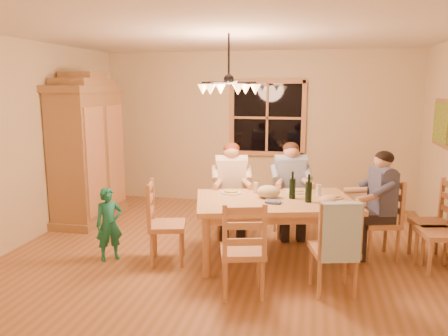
% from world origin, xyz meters
% --- Properties ---
extents(floor, '(5.50, 5.50, 0.00)m').
position_xyz_m(floor, '(0.00, 0.00, 0.00)').
color(floor, olive).
rests_on(floor, ground).
extents(ceiling, '(5.50, 5.00, 0.02)m').
position_xyz_m(ceiling, '(0.00, 0.00, 2.70)').
color(ceiling, white).
rests_on(ceiling, wall_back).
extents(wall_back, '(5.50, 0.02, 2.70)m').
position_xyz_m(wall_back, '(0.00, 2.50, 1.35)').
color(wall_back, beige).
rests_on(wall_back, floor).
extents(wall_left, '(0.02, 5.00, 2.70)m').
position_xyz_m(wall_left, '(-2.75, 0.00, 1.35)').
color(wall_left, beige).
rests_on(wall_left, floor).
extents(window, '(1.30, 0.06, 1.30)m').
position_xyz_m(window, '(0.20, 2.47, 1.55)').
color(window, black).
rests_on(window, wall_back).
extents(painting, '(0.06, 0.78, 0.64)m').
position_xyz_m(painting, '(2.71, 1.20, 1.60)').
color(painting, '#976B41').
rests_on(painting, wall_right).
extents(chandelier, '(0.77, 0.68, 0.71)m').
position_xyz_m(chandelier, '(-0.00, 0.00, 2.08)').
color(chandelier, black).
rests_on(chandelier, ceiling).
extents(armoire, '(0.66, 1.40, 2.30)m').
position_xyz_m(armoire, '(-2.42, 0.95, 1.06)').
color(armoire, '#976B41').
rests_on(armoire, floor).
extents(dining_table, '(2.08, 1.56, 0.76)m').
position_xyz_m(dining_table, '(0.59, -0.12, 0.66)').
color(dining_table, tan).
rests_on(dining_table, floor).
extents(chair_far_left, '(0.53, 0.52, 0.99)m').
position_xyz_m(chair_far_left, '(-0.08, 0.61, 0.30)').
color(chair_far_left, '#B47B4F').
rests_on(chair_far_left, floor).
extents(chair_far_right, '(0.53, 0.52, 0.99)m').
position_xyz_m(chair_far_right, '(0.72, 0.81, 0.30)').
color(chair_far_right, '#B47B4F').
rests_on(chair_far_right, floor).
extents(chair_near_left, '(0.53, 0.52, 0.99)m').
position_xyz_m(chair_near_left, '(0.36, -1.09, 0.30)').
color(chair_near_left, '#B47B4F').
rests_on(chair_near_left, floor).
extents(chair_near_right, '(0.53, 0.52, 0.99)m').
position_xyz_m(chair_near_right, '(1.26, -0.85, 0.30)').
color(chair_near_right, '#B47B4F').
rests_on(chair_near_right, floor).
extents(chair_end_left, '(0.52, 0.53, 0.99)m').
position_xyz_m(chair_end_left, '(-0.66, -0.45, 0.30)').
color(chair_end_left, '#B47B4F').
rests_on(chair_end_left, floor).
extents(chair_end_right, '(0.52, 0.53, 0.99)m').
position_xyz_m(chair_end_right, '(1.83, 0.20, 0.30)').
color(chair_end_right, '#B47B4F').
rests_on(chair_end_right, floor).
extents(adult_woman, '(0.47, 0.50, 0.87)m').
position_xyz_m(adult_woman, '(-0.08, 0.61, 0.84)').
color(adult_woman, beige).
rests_on(adult_woman, floor).
extents(adult_plaid_man, '(0.47, 0.50, 0.87)m').
position_xyz_m(adult_plaid_man, '(0.72, 0.81, 0.84)').
color(adult_plaid_man, '#355C94').
rests_on(adult_plaid_man, floor).
extents(adult_slate_man, '(0.50, 0.47, 0.87)m').
position_xyz_m(adult_slate_man, '(1.83, 0.20, 0.84)').
color(adult_slate_man, '#454D6F').
rests_on(adult_slate_man, floor).
extents(towel, '(0.39, 0.19, 0.58)m').
position_xyz_m(towel, '(1.31, -1.04, 0.70)').
color(towel, '#ADD7EB').
rests_on(towel, chair_near_right).
extents(wine_bottle_a, '(0.08, 0.08, 0.33)m').
position_xyz_m(wine_bottle_a, '(0.79, -0.04, 0.93)').
color(wine_bottle_a, black).
rests_on(wine_bottle_a, dining_table).
extents(wine_bottle_b, '(0.08, 0.08, 0.33)m').
position_xyz_m(wine_bottle_b, '(0.98, -0.17, 0.93)').
color(wine_bottle_b, black).
rests_on(wine_bottle_b, dining_table).
extents(plate_woman, '(0.26, 0.26, 0.02)m').
position_xyz_m(plate_woman, '(0.02, 0.06, 0.77)').
color(plate_woman, white).
rests_on(plate_woman, dining_table).
extents(plate_plaid, '(0.26, 0.26, 0.02)m').
position_xyz_m(plate_plaid, '(0.82, 0.29, 0.77)').
color(plate_plaid, white).
rests_on(plate_plaid, dining_table).
extents(plate_slate, '(0.26, 0.26, 0.02)m').
position_xyz_m(plate_slate, '(1.26, 0.09, 0.77)').
color(plate_slate, white).
rests_on(plate_slate, dining_table).
extents(wine_glass_a, '(0.06, 0.06, 0.14)m').
position_xyz_m(wine_glass_a, '(0.33, 0.12, 0.83)').
color(wine_glass_a, silver).
rests_on(wine_glass_a, dining_table).
extents(wine_glass_b, '(0.06, 0.06, 0.14)m').
position_xyz_m(wine_glass_b, '(1.10, 0.16, 0.83)').
color(wine_glass_b, silver).
rests_on(wine_glass_b, dining_table).
extents(cap, '(0.20, 0.20, 0.11)m').
position_xyz_m(cap, '(1.20, -0.24, 0.82)').
color(cap, '#D9B491').
rests_on(cap, dining_table).
extents(napkin, '(0.21, 0.18, 0.03)m').
position_xyz_m(napkin, '(0.59, -0.30, 0.78)').
color(napkin, '#4E608F').
rests_on(napkin, dining_table).
extents(cloth_bundle, '(0.28, 0.22, 0.15)m').
position_xyz_m(cloth_bundle, '(0.51, -0.08, 0.84)').
color(cloth_bundle, '#BEB28A').
rests_on(cloth_bundle, dining_table).
extents(child, '(0.39, 0.37, 0.89)m').
position_xyz_m(child, '(-1.37, -0.52, 0.45)').
color(child, '#1B7B61').
rests_on(child, floor).
extents(chair_spare_front, '(0.49, 0.51, 0.99)m').
position_xyz_m(chair_spare_front, '(2.45, -0.09, 0.30)').
color(chair_spare_front, '#B47B4F').
rests_on(chair_spare_front, floor).
extents(chair_spare_back, '(0.50, 0.52, 0.99)m').
position_xyz_m(chair_spare_back, '(2.45, 0.26, 0.30)').
color(chair_spare_back, '#B47B4F').
rests_on(chair_spare_back, floor).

